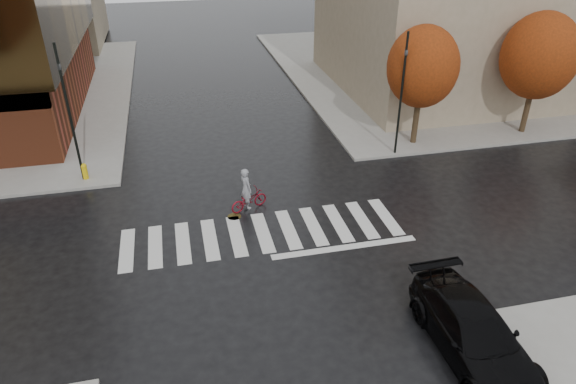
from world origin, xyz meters
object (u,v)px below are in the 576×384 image
(traffic_light_ne, at_px, (402,89))
(fire_hydrant, at_px, (84,170))
(sedan, at_px, (473,332))
(traffic_light_nw, at_px, (68,107))
(cyclist, at_px, (248,196))

(traffic_light_ne, relative_size, fire_hydrant, 7.84)
(traffic_light_ne, bearing_deg, fire_hydrant, -10.21)
(sedan, distance_m, fire_hydrant, 19.09)
(fire_hydrant, bearing_deg, sedan, -48.42)
(traffic_light_nw, bearing_deg, fire_hydrant, 102.12)
(sedan, bearing_deg, fire_hydrant, 130.80)
(cyclist, xyz_separation_m, traffic_light_ne, (8.70, 3.80, 3.05))
(fire_hydrant, bearing_deg, traffic_light_ne, -2.27)
(traffic_light_ne, bearing_deg, sedan, 67.97)
(traffic_light_nw, relative_size, fire_hydrant, 8.07)
(sedan, distance_m, traffic_light_ne, 14.37)
(sedan, bearing_deg, cyclist, 117.44)
(sedan, relative_size, fire_hydrant, 6.56)
(sedan, xyz_separation_m, traffic_light_ne, (3.42, 13.64, 2.96))
(traffic_light_nw, distance_m, traffic_light_ne, 16.20)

